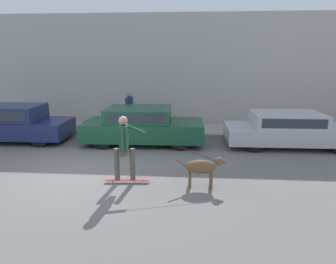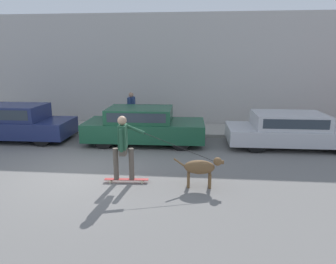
% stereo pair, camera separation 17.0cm
% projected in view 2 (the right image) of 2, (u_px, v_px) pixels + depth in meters
% --- Properties ---
extents(ground_plane, '(36.00, 36.00, 0.00)m').
position_uv_depth(ground_plane, '(83.00, 173.00, 8.18)').
color(ground_plane, slate).
extents(back_wall, '(32.00, 0.30, 4.96)m').
position_uv_depth(back_wall, '(130.00, 71.00, 13.68)').
color(back_wall, '#B2ADA8').
rests_on(back_wall, ground_plane).
extents(sidewalk_curb, '(30.00, 2.09, 0.13)m').
position_uv_depth(sidewalk_curb, '(126.00, 128.00, 13.09)').
color(sidewalk_curb, '#A39E93').
rests_on(sidewalk_curb, ground_plane).
extents(parked_car_0, '(3.93, 1.72, 1.35)m').
position_uv_depth(parked_car_0, '(18.00, 123.00, 11.32)').
color(parked_car_0, black).
rests_on(parked_car_0, ground_plane).
extents(parked_car_1, '(4.33, 1.90, 1.32)m').
position_uv_depth(parked_car_1, '(144.00, 126.00, 10.89)').
color(parked_car_1, black).
rests_on(parked_car_1, ground_plane).
extents(parked_car_2, '(4.53, 1.81, 1.21)m').
position_uv_depth(parked_car_2, '(291.00, 130.00, 10.43)').
color(parked_car_2, black).
rests_on(parked_car_2, ground_plane).
extents(dog, '(1.21, 0.35, 0.76)m').
position_uv_depth(dog, '(201.00, 167.00, 7.19)').
color(dog, brown).
rests_on(dog, ground_plane).
extents(skateboarder, '(2.81, 0.53, 1.70)m').
position_uv_depth(skateboarder, '(124.00, 145.00, 7.32)').
color(skateboarder, beige).
rests_on(skateboarder, ground_plane).
extents(pedestrian_with_bag, '(0.24, 0.75, 1.55)m').
position_uv_depth(pedestrian_with_bag, '(131.00, 109.00, 12.42)').
color(pedestrian_with_bag, '#28282D').
rests_on(pedestrian_with_bag, sidewalk_curb).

